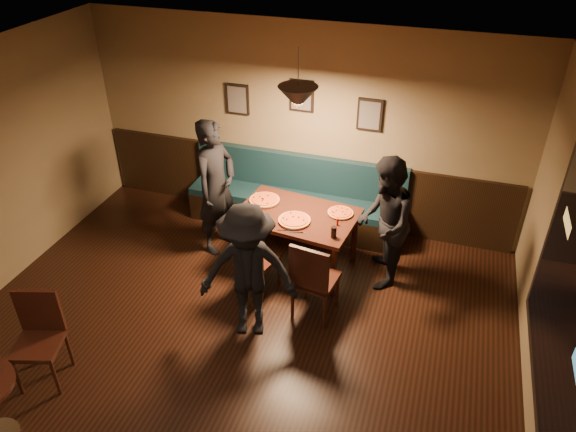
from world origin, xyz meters
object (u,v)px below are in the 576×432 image
Objects in this scene: soda_glass at (334,232)px; diner_left at (216,187)px; diner_right at (384,223)px; booth_bench at (295,196)px; chair_near_left at (258,257)px; dining_table at (296,239)px; cafe_chair_far at (37,343)px; tabasco_bottle at (337,221)px; chair_near_right at (316,277)px; diner_front at (248,272)px.

diner_left is at bearing 165.43° from soda_glass.
diner_right reaches higher than soda_glass.
booth_bench reaches higher than chair_near_left.
cafe_chair_far reaches higher than dining_table.
chair_near_left is at bearing -90.46° from booth_bench.
chair_near_left is 0.95m from soda_glass.
booth_bench is 1.61m from diner_right.
dining_table is at bearing 79.40° from chair_near_left.
tabasco_bottle reaches higher than dining_table.
cafe_chair_far is (-2.35, -2.45, -0.34)m from tabasco_bottle.
cafe_chair_far is (-0.72, -2.63, -0.42)m from diner_left.
chair_near_right is 0.61× the size of diner_right.
diner_left is 1.10× the size of diner_right.
dining_table is at bearing -98.01° from diner_right.
booth_bench reaches higher than soda_glass.
diner_right is at bearing 62.44° from chair_near_right.
diner_right is (1.34, -0.82, 0.33)m from booth_bench.
tabasco_bottle is at bearing 93.33° from soda_glass.
soda_glass is 1.27× the size of tabasco_bottle.
cafe_chair_far is (-1.68, -1.27, -0.31)m from diner_front.
chair_near_right is at bearing -65.47° from booth_bench.
diner_front is 1.36m from tabasco_bottle.
diner_right reaches higher than chair_near_right.
chair_near_right is at bearing -44.96° from diner_right.
diner_left is (-0.81, 0.68, 0.44)m from chair_near_left.
chair_near_left is at bearing -116.24° from diner_left.
chair_near_right is at bearing -95.12° from tabasco_bottle.
diner_right is 1.77m from diner_front.
dining_table is at bearing -71.46° from booth_bench.
dining_table is at bearing 68.76° from diner_front.
booth_bench is 1.19m from diner_left.
tabasco_bottle is (-0.53, -0.12, -0.00)m from diner_right.
chair_near_left is 1.14m from diner_left.
diner_left reaches higher than booth_bench.
soda_glass is at bearing -153.90° from cafe_chair_far.
soda_glass is at bearing 38.55° from diner_front.
chair_near_left is (-0.29, -0.60, 0.08)m from dining_table.
chair_near_right is 0.57m from soda_glass.
diner_front reaches higher than soda_glass.
booth_bench is 3.07× the size of cafe_chair_far.
chair_near_right is at bearing -105.32° from diner_left.
diner_left reaches higher than tabasco_bottle.
diner_left is at bearing 154.98° from chair_near_left.
soda_glass reaches higher than tabasco_bottle.
diner_left is at bearing -177.29° from dining_table.
booth_bench is at bearing -33.00° from diner_left.
booth_bench is at bearing -131.26° from cafe_chair_far.
booth_bench is 21.39× the size of soda_glass.
diner_front reaches higher than cafe_chair_far.
diner_right is 1.04× the size of diner_front.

